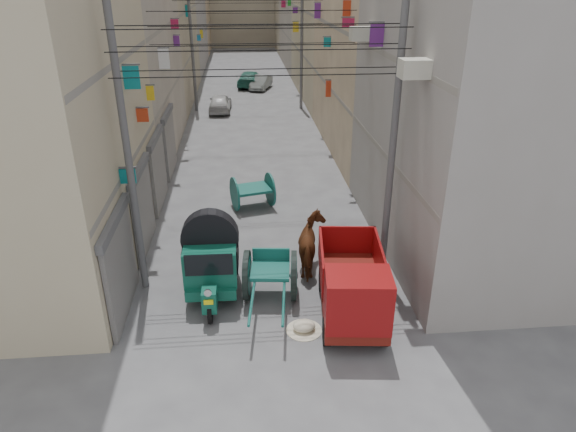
{
  "coord_description": "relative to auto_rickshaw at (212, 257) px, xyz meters",
  "views": [
    {
      "loc": [
        -0.54,
        -7.35,
        8.45
      ],
      "look_at": [
        0.73,
        6.5,
        1.89
      ],
      "focal_mm": 32.0,
      "sensor_mm": 36.0,
      "label": 1
    }
  ],
  "objects": [
    {
      "name": "distant_car_green",
      "position": [
        1.83,
        30.6,
        -0.56
      ],
      "size": [
        2.49,
        4.45,
        1.22
      ],
      "primitive_type": "imported",
      "rotation": [
        0.0,
        0.0,
        2.95
      ],
      "color": "#216151",
      "rests_on": "ground"
    },
    {
      "name": "horse",
      "position": [
        3.06,
        1.03,
        -0.32
      ],
      "size": [
        1.08,
        2.07,
        1.69
      ],
      "primitive_type": "imported",
      "rotation": [
        0.0,
        0.0,
        3.06
      ],
      "color": "brown",
      "rests_on": "ground"
    },
    {
      "name": "shutters_left",
      "position": [
        -2.37,
        4.9,
        0.32
      ],
      "size": [
        0.18,
        14.4,
        2.88
      ],
      "color": "#525257",
      "rests_on": "ground"
    },
    {
      "name": "ac_units",
      "position": [
        5.2,
        2.19,
        6.26
      ],
      "size": [
        0.7,
        6.55,
        3.35
      ],
      "color": "#BAB8A7",
      "rests_on": "ground"
    },
    {
      "name": "distant_car_grey",
      "position": [
        2.68,
        29.34,
        -0.63
      ],
      "size": [
        2.07,
        3.48,
        1.08
      ],
      "primitive_type": "imported",
      "rotation": [
        0.0,
        0.0,
        -0.3
      ],
      "color": "slate",
      "rests_on": "ground"
    },
    {
      "name": "distant_car_white",
      "position": [
        -0.41,
        22.03,
        -0.57
      ],
      "size": [
        1.55,
        3.59,
        1.21
      ],
      "primitive_type": "imported",
      "rotation": [
        0.0,
        0.0,
        3.1
      ],
      "color": "#B4B4B4",
      "rests_on": "ground"
    },
    {
      "name": "signboards",
      "position": [
        1.54,
        16.18,
        2.26
      ],
      "size": [
        8.22,
        40.52,
        5.67
      ],
      "color": "#5F2078",
      "rests_on": "ground"
    },
    {
      "name": "building_row_right",
      "position": [
        9.55,
        28.65,
        5.29
      ],
      "size": [
        8.0,
        62.0,
        14.0
      ],
      "color": "gray",
      "rests_on": "ground"
    },
    {
      "name": "mini_truck",
      "position": [
        3.71,
        -1.9,
        -0.19
      ],
      "size": [
        2.0,
        3.78,
        2.04
      ],
      "rotation": [
        0.0,
        0.0,
        -0.11
      ],
      "color": "black",
      "rests_on": "ground"
    },
    {
      "name": "tonga_cart",
      "position": [
        1.65,
        -0.41,
        -0.42
      ],
      "size": [
        1.63,
        3.29,
        1.44
      ],
      "rotation": [
        0.0,
        0.0,
        -0.11
      ],
      "color": "black",
      "rests_on": "ground"
    },
    {
      "name": "building_row_left",
      "position": [
        -6.44,
        28.65,
        5.29
      ],
      "size": [
        8.0,
        62.0,
        14.0
      ],
      "color": "tan",
      "rests_on": "ground"
    },
    {
      "name": "feed_sack",
      "position": [
        2.42,
        -2.04,
        -1.02
      ],
      "size": [
        0.59,
        0.47,
        0.29
      ],
      "primitive_type": "ellipsoid",
      "color": "beige",
      "rests_on": "ground"
    },
    {
      "name": "auto_rickshaw",
      "position": [
        0.0,
        0.0,
        0.0
      ],
      "size": [
        1.65,
        2.84,
        1.99
      ],
      "rotation": [
        0.0,
        0.0,
        -0.02
      ],
      "color": "black",
      "rests_on": "ground"
    },
    {
      "name": "overhead_cables",
      "position": [
        1.55,
        8.92,
        5.6
      ],
      "size": [
        7.4,
        22.52,
        1.12
      ],
      "color": "black",
      "rests_on": "ground"
    },
    {
      "name": "utility_poles",
      "position": [
        1.55,
        11.52,
        2.83
      ],
      "size": [
        7.4,
        22.2,
        8.0
      ],
      "color": "#504F52",
      "rests_on": "ground"
    },
    {
      "name": "second_cart",
      "position": [
        1.32,
        5.96,
        -0.45
      ],
      "size": [
        1.82,
        1.7,
        1.35
      ],
      "rotation": [
        0.0,
        0.0,
        0.26
      ],
      "color": "#13544B",
      "rests_on": "ground"
    }
  ]
}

